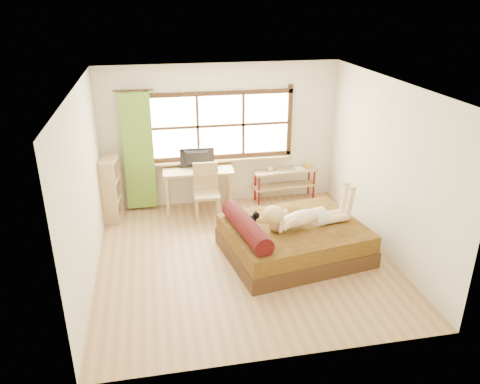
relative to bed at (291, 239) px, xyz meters
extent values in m
plane|color=#9E754C|center=(-0.75, 0.06, -0.28)|extent=(4.50, 4.50, 0.00)
plane|color=white|center=(-0.75, 0.06, 2.42)|extent=(4.50, 4.50, 0.00)
plane|color=silver|center=(-0.75, 2.31, 1.07)|extent=(4.50, 0.00, 4.50)
plane|color=silver|center=(-0.75, -2.19, 1.07)|extent=(4.50, 0.00, 4.50)
plane|color=silver|center=(-3.00, 0.06, 1.07)|extent=(0.00, 4.50, 4.50)
plane|color=silver|center=(1.50, 0.06, 1.07)|extent=(0.00, 4.50, 4.50)
cube|color=#FFEDBF|center=(-0.75, 2.31, 1.27)|extent=(2.60, 0.01, 1.30)
cube|color=#A28858|center=(-0.75, 2.23, 0.60)|extent=(2.80, 0.16, 0.04)
cube|color=#598123|center=(-2.30, 2.19, 0.87)|extent=(0.55, 0.10, 2.20)
cube|color=#2F210E|center=(0.05, 0.01, -0.15)|extent=(2.33, 1.99, 0.26)
cube|color=#39240D|center=(0.05, 0.01, 0.11)|extent=(2.29, 1.95, 0.26)
cylinder|color=black|center=(-0.75, -0.13, 0.36)|extent=(0.53, 1.45, 0.29)
cube|color=#A28858|center=(-1.23, 2.01, 0.51)|extent=(1.33, 0.66, 0.04)
cube|color=#A28858|center=(-1.84, 1.80, 0.11)|extent=(0.06, 0.06, 0.78)
cube|color=#A28858|center=(-0.65, 1.75, 0.11)|extent=(0.06, 0.06, 0.78)
cube|color=#A28858|center=(-1.82, 2.28, 0.11)|extent=(0.06, 0.06, 0.78)
cube|color=#A28858|center=(-0.63, 2.22, 0.11)|extent=(0.06, 0.06, 0.78)
imported|color=black|center=(-1.23, 2.06, 0.72)|extent=(0.65, 0.11, 0.37)
cube|color=#A28858|center=(-1.13, 1.56, 0.19)|extent=(0.48, 0.48, 0.04)
cube|color=#A28858|center=(-1.12, 1.77, 0.48)|extent=(0.46, 0.06, 0.52)
cube|color=#A28858|center=(-1.34, 1.38, -0.05)|extent=(0.05, 0.05, 0.46)
cube|color=#A28858|center=(-0.95, 1.36, -0.05)|extent=(0.05, 0.05, 0.46)
cube|color=#A28858|center=(-1.32, 1.77, -0.05)|extent=(0.05, 0.05, 0.46)
cube|color=#A28858|center=(-0.93, 1.75, -0.05)|extent=(0.05, 0.05, 0.46)
cube|color=#A28858|center=(0.50, 2.13, 0.33)|extent=(1.29, 0.43, 0.04)
cube|color=#A28858|center=(0.50, 2.13, 0.01)|extent=(1.29, 0.43, 0.03)
cylinder|color=#6E0A09|center=(-0.06, 1.95, 0.03)|extent=(0.04, 0.04, 0.63)
cylinder|color=#6E0A09|center=(1.09, 2.06, 0.03)|extent=(0.04, 0.04, 0.63)
cylinder|color=#6E0A09|center=(-0.09, 2.21, 0.03)|extent=(0.04, 0.04, 0.63)
cylinder|color=#6E0A09|center=(1.07, 2.31, 0.03)|extent=(0.04, 0.04, 0.63)
cube|color=gold|center=(0.97, 2.18, 0.39)|extent=(0.11, 0.11, 0.08)
imported|color=gray|center=(0.20, 2.13, 0.39)|extent=(0.12, 0.12, 0.09)
imported|color=gray|center=(0.70, 2.13, 0.36)|extent=(0.20, 0.26, 0.02)
cube|color=#A28858|center=(-2.83, 1.85, -0.23)|extent=(0.35, 0.51, 0.03)
cube|color=#A28858|center=(-2.83, 1.85, 0.13)|extent=(0.35, 0.51, 0.03)
cube|color=#A28858|center=(-2.83, 1.85, 0.49)|extent=(0.35, 0.51, 0.03)
cube|color=#A28858|center=(-2.83, 1.85, 0.86)|extent=(0.35, 0.51, 0.03)
cube|color=#A28858|center=(-2.86, 1.61, 0.31)|extent=(0.29, 0.07, 1.17)
cube|color=#A28858|center=(-2.80, 2.09, 0.31)|extent=(0.29, 0.07, 1.17)
camera|label=1|loc=(-2.01, -6.20, 3.57)|focal=35.00mm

